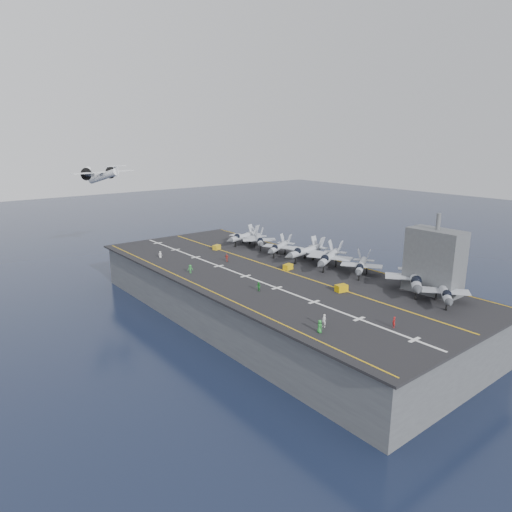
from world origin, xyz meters
TOP-DOWN VIEW (x-y plane):
  - ground at (0.00, 0.00)m, footprint 500.00×500.00m
  - hull at (0.00, 0.00)m, footprint 36.00×90.00m
  - flight_deck at (0.00, 0.00)m, footprint 38.00×92.00m
  - foul_line at (3.00, 0.00)m, footprint 0.35×90.00m
  - landing_centerline at (-6.00, 0.00)m, footprint 0.50×90.00m
  - deck_edge_port at (-17.00, 0.00)m, footprint 0.25×90.00m
  - deck_edge_stbd at (18.50, 0.00)m, footprint 0.25×90.00m
  - island_superstructure at (15.00, -30.00)m, footprint 5.00×10.00m
  - fighter_jet_0 at (11.38, -34.46)m, footprint 15.50×14.64m
  - fighter_jet_1 at (12.84, -27.65)m, footprint 19.34×18.21m
  - fighter_jet_2 at (13.35, -14.72)m, footprint 15.52×14.23m
  - fighter_jet_3 at (12.34, -6.52)m, footprint 17.62×15.45m
  - fighter_jet_4 at (12.73, 1.25)m, footprint 15.65×11.81m
  - fighter_jet_5 at (11.36, 9.07)m, footprint 15.16×13.28m
  - fighter_jet_6 at (12.37, 18.11)m, footprint 14.60×15.70m
  - fighter_jet_7 at (11.68, 24.07)m, footprint 15.34×12.35m
  - tow_cart_a at (2.14, -19.14)m, footprint 2.43×1.81m
  - tow_cart_b at (4.33, -1.88)m, footprint 2.23×1.64m
  - tow_cart_c at (2.53, 23.58)m, footprint 2.31×1.88m
  - crew_0 at (-14.79, -29.70)m, footprint 1.00×1.31m
  - crew_1 at (-12.74, -28.67)m, footprint 0.88×1.27m
  - crew_2 at (-9.92, -9.20)m, footprint 0.88×1.16m
  - crew_3 at (-13.88, 9.15)m, footprint 1.30×1.11m
  - crew_4 at (-2.30, 12.06)m, footprint 1.26×1.36m
  - crew_5 at (-12.94, 24.92)m, footprint 1.16×0.96m
  - crew_6 at (-4.60, -35.48)m, footprint 1.11×1.25m
  - transport_plane at (-13.16, 57.79)m, footprint 22.53×18.00m

SIDE VIEW (x-z plane):
  - ground at x=0.00m, z-range 0.00..0.00m
  - hull at x=0.00m, z-range 0.00..10.00m
  - flight_deck at x=0.00m, z-range 10.00..10.40m
  - foul_line at x=3.00m, z-range 10.41..10.43m
  - landing_centerline at x=-6.00m, z-range 10.41..10.43m
  - deck_edge_port at x=-17.00m, z-range 10.41..10.43m
  - deck_edge_stbd at x=18.50m, z-range 10.41..10.43m
  - tow_cart_c at x=2.53m, z-range 10.40..11.59m
  - tow_cart_b at x=4.33m, z-range 10.40..11.63m
  - tow_cart_a at x=2.14m, z-range 10.40..11.72m
  - crew_5 at x=-12.94m, z-range 10.40..12.06m
  - crew_6 at x=-4.60m, z-range 10.40..12.14m
  - crew_2 at x=-9.92m, z-range 10.40..12.15m
  - crew_3 at x=-13.88m, z-range 10.40..12.23m
  - crew_4 at x=-2.30m, z-range 10.40..12.29m
  - crew_0 at x=-14.79m, z-range 10.40..12.39m
  - crew_1 at x=-12.74m, z-range 10.40..12.46m
  - fighter_jet_5 at x=11.36m, z-range 10.40..14.81m
  - fighter_jet_2 at x=13.35m, z-range 10.40..14.88m
  - fighter_jet_0 at x=11.38m, z-range 10.40..14.88m
  - fighter_jet_6 at x=12.37m, z-range 10.40..14.94m
  - fighter_jet_7 at x=11.68m, z-range 10.40..15.04m
  - fighter_jet_4 at x=12.73m, z-range 10.40..15.34m
  - fighter_jet_3 at x=12.34m, z-range 10.40..15.53m
  - fighter_jet_1 at x=12.84m, z-range 10.40..15.99m
  - island_superstructure at x=15.00m, z-range 10.40..25.40m
  - transport_plane at x=-13.16m, z-range 25.60..30.28m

